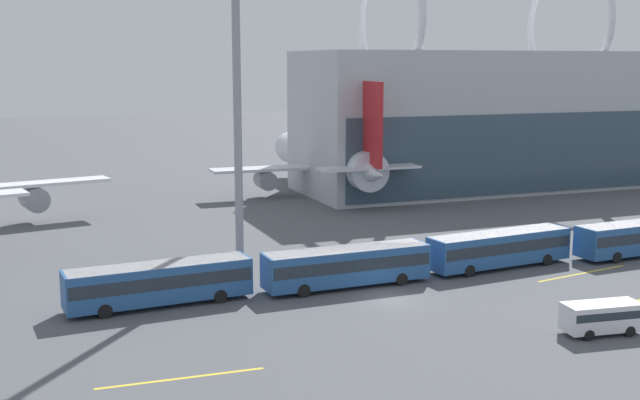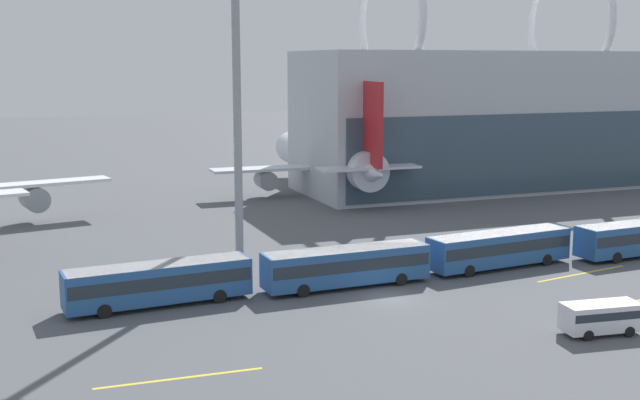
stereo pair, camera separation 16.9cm
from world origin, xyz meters
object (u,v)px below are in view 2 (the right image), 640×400
at_px(airliner_at_gate_far, 329,159).
at_px(shuttle_bus_2, 499,247).
at_px(shuttle_bus_1, 346,264).
at_px(service_van_foreground, 601,316).
at_px(floodlight_mast, 236,22).
at_px(shuttle_bus_0, 159,281).

distance_m(airliner_at_gate_far, shuttle_bus_2, 41.88).
bearing_deg(airliner_at_gate_far, shuttle_bus_1, 161.12).
bearing_deg(airliner_at_gate_far, service_van_foreground, 176.65).
xyz_separation_m(shuttle_bus_2, service_van_foreground, (-3.40, -16.79, -0.58)).
distance_m(shuttle_bus_1, floodlight_mast, 22.35).
height_order(airliner_at_gate_far, floodlight_mast, floodlight_mast).
bearing_deg(service_van_foreground, airliner_at_gate_far, -87.54).
bearing_deg(service_van_foreground, shuttle_bus_0, -25.94).
relative_size(airliner_at_gate_far, shuttle_bus_2, 2.69).
height_order(shuttle_bus_0, shuttle_bus_2, same).
height_order(airliner_at_gate_far, service_van_foreground, airliner_at_gate_far).
bearing_deg(shuttle_bus_0, shuttle_bus_2, -3.46).
distance_m(shuttle_bus_1, shuttle_bus_2, 14.41).
height_order(shuttle_bus_2, service_van_foreground, shuttle_bus_2).
relative_size(airliner_at_gate_far, service_van_foreground, 6.90).
height_order(shuttle_bus_1, service_van_foreground, shuttle_bus_1).
height_order(airliner_at_gate_far, shuttle_bus_0, airliner_at_gate_far).
xyz_separation_m(shuttle_bus_0, floodlight_mast, (8.81, 10.54, 18.72)).
xyz_separation_m(shuttle_bus_1, floodlight_mast, (-5.57, 10.88, 18.72)).
height_order(shuttle_bus_1, floodlight_mast, floodlight_mast).
distance_m(shuttle_bus_2, service_van_foreground, 17.14).
bearing_deg(shuttle_bus_2, service_van_foreground, -107.51).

